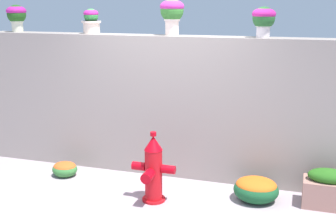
{
  "coord_description": "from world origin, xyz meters",
  "views": [
    {
      "loc": [
        1.78,
        -4.79,
        2.44
      ],
      "look_at": [
        0.02,
        0.86,
        0.97
      ],
      "focal_mm": 46.93,
      "sensor_mm": 36.0,
      "label": 1
    }
  ],
  "objects_px": {
    "potted_plant_0": "(16,15)",
    "potted_plant_2": "(172,12)",
    "fire_hydrant": "(153,170)",
    "potted_plant_1": "(91,20)",
    "potted_plant_3": "(264,18)",
    "planter_box": "(327,189)",
    "flower_bush_right": "(256,188)",
    "flower_bush_left": "(65,168)"
  },
  "relations": [
    {
      "from": "potted_plant_0",
      "to": "potted_plant_3",
      "type": "height_order",
      "value": "potted_plant_0"
    },
    {
      "from": "potted_plant_1",
      "to": "flower_bush_left",
      "type": "bearing_deg",
      "value": -107.48
    },
    {
      "from": "potted_plant_1",
      "to": "potted_plant_3",
      "type": "distance_m",
      "value": 2.47
    },
    {
      "from": "planter_box",
      "to": "potted_plant_0",
      "type": "bearing_deg",
      "value": 173.4
    },
    {
      "from": "potted_plant_2",
      "to": "flower_bush_right",
      "type": "relative_size",
      "value": 0.87
    },
    {
      "from": "potted_plant_1",
      "to": "potted_plant_2",
      "type": "height_order",
      "value": "potted_plant_2"
    },
    {
      "from": "potted_plant_3",
      "to": "flower_bush_left",
      "type": "height_order",
      "value": "potted_plant_3"
    },
    {
      "from": "potted_plant_2",
      "to": "fire_hydrant",
      "type": "relative_size",
      "value": 0.54
    },
    {
      "from": "potted_plant_2",
      "to": "fire_hydrant",
      "type": "xyz_separation_m",
      "value": [
        0.06,
        -1.01,
        -1.91
      ]
    },
    {
      "from": "potted_plant_2",
      "to": "flower_bush_left",
      "type": "xyz_separation_m",
      "value": [
        -1.44,
        -0.61,
        -2.21
      ]
    },
    {
      "from": "potted_plant_1",
      "to": "fire_hydrant",
      "type": "distance_m",
      "value": 2.43
    },
    {
      "from": "planter_box",
      "to": "fire_hydrant",
      "type": "bearing_deg",
      "value": -166.93
    },
    {
      "from": "potted_plant_2",
      "to": "flower_bush_right",
      "type": "height_order",
      "value": "potted_plant_2"
    },
    {
      "from": "potted_plant_1",
      "to": "potted_plant_2",
      "type": "bearing_deg",
      "value": -1.09
    },
    {
      "from": "potted_plant_0",
      "to": "flower_bush_right",
      "type": "bearing_deg",
      "value": -9.38
    },
    {
      "from": "potted_plant_3",
      "to": "flower_bush_left",
      "type": "relative_size",
      "value": 1.07
    },
    {
      "from": "flower_bush_right",
      "to": "planter_box",
      "type": "relative_size",
      "value": 0.99
    },
    {
      "from": "potted_plant_3",
      "to": "flower_bush_right",
      "type": "height_order",
      "value": "potted_plant_3"
    },
    {
      "from": "potted_plant_3",
      "to": "flower_bush_right",
      "type": "distance_m",
      "value": 2.17
    },
    {
      "from": "flower_bush_right",
      "to": "planter_box",
      "type": "bearing_deg",
      "value": 6.06
    },
    {
      "from": "potted_plant_3",
      "to": "fire_hydrant",
      "type": "bearing_deg",
      "value": -140.23
    },
    {
      "from": "fire_hydrant",
      "to": "planter_box",
      "type": "relative_size",
      "value": 1.58
    },
    {
      "from": "potted_plant_3",
      "to": "potted_plant_2",
      "type": "bearing_deg",
      "value": 178.33
    },
    {
      "from": "potted_plant_3",
      "to": "flower_bush_right",
      "type": "relative_size",
      "value": 0.69
    },
    {
      "from": "potted_plant_3",
      "to": "potted_plant_1",
      "type": "bearing_deg",
      "value": 178.62
    },
    {
      "from": "potted_plant_3",
      "to": "fire_hydrant",
      "type": "height_order",
      "value": "potted_plant_3"
    },
    {
      "from": "potted_plant_3",
      "to": "flower_bush_left",
      "type": "distance_m",
      "value": 3.47
    },
    {
      "from": "flower_bush_left",
      "to": "flower_bush_right",
      "type": "relative_size",
      "value": 0.64
    },
    {
      "from": "potted_plant_0",
      "to": "fire_hydrant",
      "type": "xyz_separation_m",
      "value": [
        2.55,
        -1.02,
        -1.85
      ]
    },
    {
      "from": "potted_plant_3",
      "to": "planter_box",
      "type": "relative_size",
      "value": 0.68
    },
    {
      "from": "flower_bush_left",
      "to": "planter_box",
      "type": "xyz_separation_m",
      "value": [
        3.58,
        0.08,
        0.12
      ]
    },
    {
      "from": "potted_plant_0",
      "to": "potted_plant_1",
      "type": "bearing_deg",
      "value": 0.63
    },
    {
      "from": "flower_bush_left",
      "to": "potted_plant_1",
      "type": "bearing_deg",
      "value": 72.52
    },
    {
      "from": "potted_plant_2",
      "to": "fire_hydrant",
      "type": "height_order",
      "value": "potted_plant_2"
    },
    {
      "from": "potted_plant_0",
      "to": "potted_plant_2",
      "type": "distance_m",
      "value": 2.49
    },
    {
      "from": "potted_plant_3",
      "to": "planter_box",
      "type": "distance_m",
      "value": 2.27
    },
    {
      "from": "flower_bush_left",
      "to": "planter_box",
      "type": "relative_size",
      "value": 0.64
    },
    {
      "from": "potted_plant_0",
      "to": "planter_box",
      "type": "relative_size",
      "value": 0.71
    },
    {
      "from": "potted_plant_0",
      "to": "potted_plant_1",
      "type": "distance_m",
      "value": 1.26
    },
    {
      "from": "potted_plant_0",
      "to": "flower_bush_right",
      "type": "relative_size",
      "value": 0.72
    },
    {
      "from": "potted_plant_1",
      "to": "flower_bush_right",
      "type": "bearing_deg",
      "value": -14.16
    },
    {
      "from": "potted_plant_1",
      "to": "fire_hydrant",
      "type": "height_order",
      "value": "potted_plant_1"
    }
  ]
}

